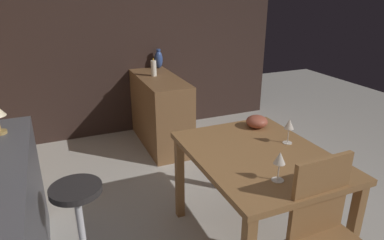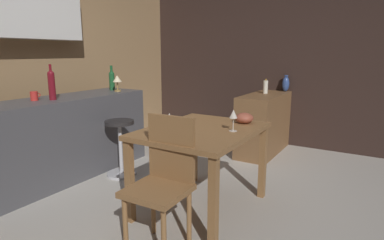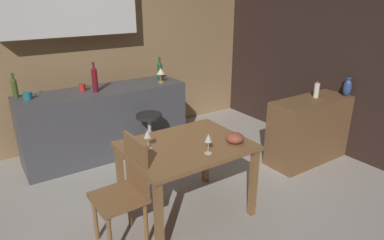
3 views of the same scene
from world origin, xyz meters
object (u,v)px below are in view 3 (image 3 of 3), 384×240
wine_glass_left (147,135)px  fruit_bowl (235,138)px  wine_bottle_olive (14,87)px  pillar_candle_tall (317,90)px  cup_red (82,88)px  counter_lamp (161,72)px  wine_bottle_ruby (95,79)px  wine_bottle_green (160,70)px  vase_ceramic_blue (347,87)px  cup_teal (28,96)px  bar_stool (150,137)px  wine_glass_right (208,139)px  chair_near_window (126,189)px  sideboard_cabinet (309,130)px  dining_table (186,153)px

wine_glass_left → fruit_bowl: (0.73, -0.33, -0.09)m
wine_bottle_olive → wine_glass_left: bearing=-66.2°
pillar_candle_tall → wine_bottle_olive: bearing=150.6°
cup_red → counter_lamp: 1.03m
wine_bottle_ruby → counter_lamp: 0.89m
wine_bottle_olive → counter_lamp: size_ratio=1.44×
wine_bottle_olive → wine_bottle_ruby: (0.85, -0.27, 0.03)m
fruit_bowl → counter_lamp: counter_lamp is taller
wine_bottle_green → vase_ceramic_blue: 2.46m
cup_teal → vase_ceramic_blue: size_ratio=0.53×
bar_stool → counter_lamp: size_ratio=3.17×
wine_bottle_olive → wine_glass_right: bearing=-61.3°
chair_near_window → vase_ceramic_blue: 3.04m
counter_lamp → sideboard_cabinet: bearing=-48.6°
chair_near_window → wine_glass_left: 0.49m
wine_bottle_olive → pillar_candle_tall: bearing=-29.4°
dining_table → fruit_bowl: bearing=-30.4°
wine_glass_left → counter_lamp: size_ratio=0.90×
counter_lamp → vase_ceramic_blue: bearing=-42.6°
vase_ceramic_blue → cup_teal: bearing=152.1°
chair_near_window → pillar_candle_tall: size_ratio=4.61×
bar_stool → wine_bottle_olive: size_ratio=2.20×
fruit_bowl → wine_bottle_olive: size_ratio=0.58×
wine_bottle_green → vase_ceramic_blue: wine_bottle_green is taller
chair_near_window → fruit_bowl: chair_near_window is taller
bar_stool → wine_bottle_green: bearing=49.9°
fruit_bowl → wine_bottle_ruby: size_ratio=0.46×
sideboard_cabinet → wine_bottle_olive: wine_bottle_olive is taller
cup_teal → counter_lamp: bearing=-6.2°
cup_teal → cup_red: cup_red is taller
cup_red → counter_lamp: counter_lamp is taller
wine_bottle_ruby → pillar_candle_tall: wine_bottle_ruby is taller
wine_glass_left → wine_bottle_ruby: bearing=87.6°
chair_near_window → cup_red: cup_red is taller
chair_near_window → counter_lamp: bearing=52.4°
wine_bottle_ruby → cup_red: (-0.13, 0.12, -0.12)m
wine_bottle_ruby → counter_lamp: (0.88, -0.06, -0.02)m
chair_near_window → vase_ceramic_blue: (3.01, -0.01, 0.42)m
wine_bottle_green → pillar_candle_tall: bearing=-50.7°
sideboard_cabinet → wine_bottle_green: bearing=126.6°
wine_bottle_green → wine_bottle_ruby: wine_bottle_ruby is taller
wine_bottle_ruby → cup_teal: 0.77m
fruit_bowl → counter_lamp: 1.83m
fruit_bowl → wine_glass_right: bearing=-173.2°
wine_glass_right → wine_bottle_green: (0.63, 2.00, 0.16)m
wine_glass_left → wine_glass_right: wine_glass_right is taller
bar_stool → wine_glass_left: (-0.55, -1.08, 0.53)m
bar_stool → wine_bottle_ruby: wine_bottle_ruby is taller
dining_table → bar_stool: bearing=79.6°
dining_table → wine_bottle_olive: wine_bottle_olive is taller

